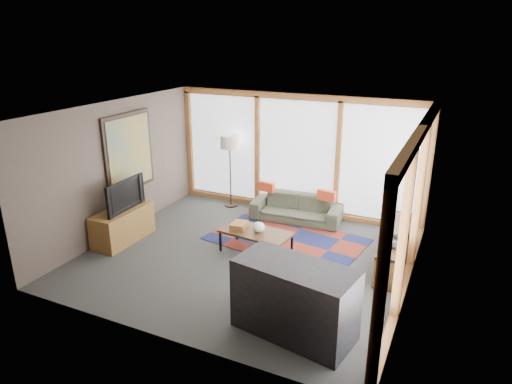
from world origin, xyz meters
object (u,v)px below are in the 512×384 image
at_px(coffee_table, 256,242).
at_px(bookshelf, 397,248).
at_px(sofa, 296,208).
at_px(floor_lamp, 230,171).
at_px(bar_counter, 295,300).
at_px(television, 121,194).
at_px(tv_console, 123,225).

height_order(coffee_table, bookshelf, bookshelf).
distance_m(sofa, floor_lamp, 1.75).
height_order(floor_lamp, bar_counter, floor_lamp).
distance_m(sofa, coffee_table, 1.73).
distance_m(sofa, television, 3.56).
xyz_separation_m(bookshelf, tv_console, (-4.87, -1.33, 0.05)).
bearing_deg(tv_console, floor_lamp, 68.26).
distance_m(bookshelf, tv_console, 5.04).
height_order(floor_lamp, television, floor_lamp).
relative_size(tv_console, bar_counter, 0.81).
relative_size(sofa, coffee_table, 1.49).
bearing_deg(bar_counter, television, 171.75).
xyz_separation_m(sofa, coffee_table, (-0.14, -1.72, -0.06)).
bearing_deg(television, coffee_table, -78.93).
xyz_separation_m(coffee_table, tv_console, (-2.51, -0.61, 0.11)).
bearing_deg(bar_counter, coffee_table, 137.43).
bearing_deg(floor_lamp, tv_console, -111.74).
distance_m(coffee_table, television, 2.66).
xyz_separation_m(television, bar_counter, (3.94, -1.30, -0.43)).
relative_size(coffee_table, tv_console, 0.99).
relative_size(sofa, television, 1.82).
height_order(sofa, bookshelf, sofa).
bearing_deg(bookshelf, bar_counter, -109.28).
relative_size(floor_lamp, television, 1.60).
xyz_separation_m(floor_lamp, bar_counter, (2.96, -3.77, -0.33)).
distance_m(sofa, bookshelf, 2.43).
relative_size(floor_lamp, coffee_table, 1.31).
distance_m(coffee_table, bar_counter, 2.39).
height_order(floor_lamp, coffee_table, floor_lamp).
distance_m(bookshelf, television, 5.06).
bearing_deg(floor_lamp, bookshelf, -16.77).
xyz_separation_m(sofa, floor_lamp, (-1.66, 0.17, 0.55)).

